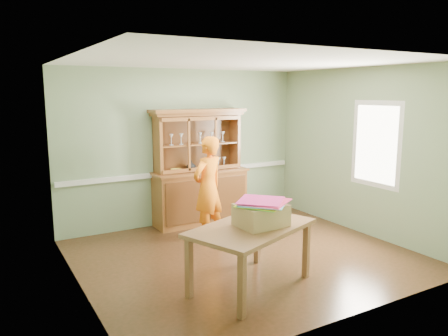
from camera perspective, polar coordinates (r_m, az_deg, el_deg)
floor at (r=6.36m, az=2.69°, el=-11.34°), size 4.50×4.50×0.00m
ceiling at (r=5.95m, az=2.90°, el=13.70°), size 4.50×4.50×0.00m
wall_back at (r=7.75m, az=-5.23°, el=2.77°), size 4.50×0.00×4.50m
wall_left at (r=5.17m, az=-18.70°, el=-1.26°), size 0.00×4.00×4.00m
wall_right at (r=7.46m, az=17.51°, el=2.08°), size 0.00×4.00×4.00m
wall_front at (r=4.49m, az=16.73°, el=-2.78°), size 4.50×0.00×4.50m
chair_rail at (r=7.80m, az=-5.10°, el=-0.53°), size 4.41×0.05×0.08m
framed_map at (r=5.43m, az=-19.23°, el=1.37°), size 0.03×0.60×0.46m
window_panel at (r=7.23m, az=19.20°, el=2.95°), size 0.03×0.96×1.36m
china_hutch at (r=7.73m, az=-3.21°, el=-2.02°), size 1.72×0.57×2.02m
dining_table at (r=5.20m, az=3.56°, el=-8.50°), size 1.73×1.38×0.75m
cardboard_box at (r=5.16m, az=4.86°, el=-6.14°), size 0.57×0.47×0.26m
kite_stack at (r=5.08m, az=5.07°, el=-4.54°), size 0.69×0.69×0.06m
person at (r=6.88m, az=-2.10°, el=-2.61°), size 0.69×0.57×1.63m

